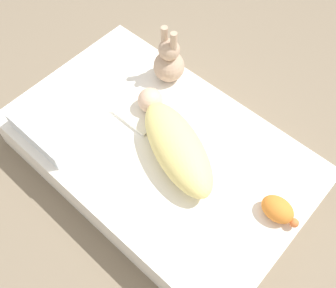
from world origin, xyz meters
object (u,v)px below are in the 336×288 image
swaddled_baby (175,143)px  pillow (58,121)px  turtle_plush (278,210)px  bunny_plush (169,62)px

swaddled_baby → pillow: 0.54m
swaddled_baby → pillow: size_ratio=1.71×
swaddled_baby → turtle_plush: (0.49, 0.06, -0.04)m
bunny_plush → pillow: bearing=-106.7°
pillow → bunny_plush: 0.58m
turtle_plush → bunny_plush: bearing=162.4°
pillow → bunny_plush: bunny_plush is taller
turtle_plush → pillow: bearing=-162.6°
swaddled_baby → bunny_plush: (-0.31, 0.31, 0.03)m
pillow → turtle_plush: size_ratio=2.11×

